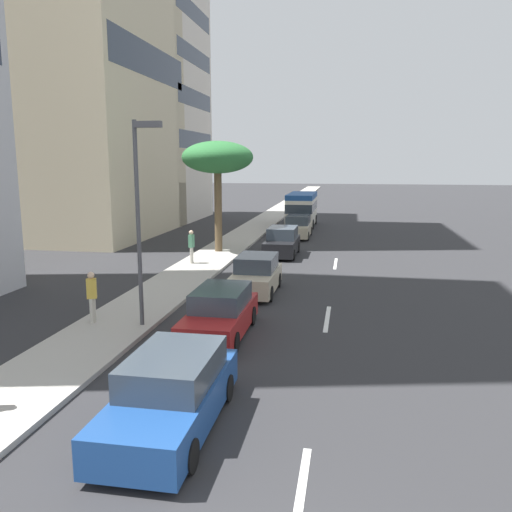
{
  "coord_description": "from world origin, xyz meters",
  "views": [
    {
      "loc": [
        -4.55,
        -0.67,
        5.64
      ],
      "look_at": [
        17.1,
        3.2,
        1.65
      ],
      "focal_mm": 36.76,
      "sensor_mm": 36.0,
      "label": 1
    }
  ],
  "objects_px": {
    "car_fifth": "(298,227)",
    "street_lamp": "(141,202)",
    "palm_tree": "(218,159)",
    "car_fourth": "(172,393)",
    "pedestrian_near_lamp": "(191,245)",
    "minibus_lead": "(302,208)",
    "car_second": "(282,242)",
    "car_sixth": "(220,314)",
    "pedestrian_by_tree": "(92,295)",
    "car_third": "(256,275)"
  },
  "relations": [
    {
      "from": "pedestrian_by_tree",
      "to": "car_third",
      "type": "bearing_deg",
      "value": 30.43
    },
    {
      "from": "palm_tree",
      "to": "street_lamp",
      "type": "bearing_deg",
      "value": -175.46
    },
    {
      "from": "car_fourth",
      "to": "street_lamp",
      "type": "xyz_separation_m",
      "value": [
        6.22,
        3.12,
        3.58
      ]
    },
    {
      "from": "car_sixth",
      "to": "car_third",
      "type": "bearing_deg",
      "value": 178.42
    },
    {
      "from": "car_third",
      "to": "street_lamp",
      "type": "height_order",
      "value": "street_lamp"
    },
    {
      "from": "car_fourth",
      "to": "pedestrian_near_lamp",
      "type": "relative_size",
      "value": 2.63
    },
    {
      "from": "car_third",
      "to": "car_fourth",
      "type": "bearing_deg",
      "value": 1.35
    },
    {
      "from": "car_fifth",
      "to": "street_lamp",
      "type": "height_order",
      "value": "street_lamp"
    },
    {
      "from": "minibus_lead",
      "to": "palm_tree",
      "type": "height_order",
      "value": "palm_tree"
    },
    {
      "from": "car_second",
      "to": "car_third",
      "type": "relative_size",
      "value": 1.09
    },
    {
      "from": "car_second",
      "to": "car_fifth",
      "type": "bearing_deg",
      "value": 178.68
    },
    {
      "from": "car_fifth",
      "to": "car_third",
      "type": "bearing_deg",
      "value": -0.41
    },
    {
      "from": "car_fourth",
      "to": "car_second",
      "type": "bearing_deg",
      "value": -179.09
    },
    {
      "from": "street_lamp",
      "to": "car_fourth",
      "type": "bearing_deg",
      "value": -153.38
    },
    {
      "from": "car_fourth",
      "to": "palm_tree",
      "type": "xyz_separation_m",
      "value": [
        21.15,
        4.31,
        5.02
      ]
    },
    {
      "from": "minibus_lead",
      "to": "palm_tree",
      "type": "bearing_deg",
      "value": -14.64
    },
    {
      "from": "car_fifth",
      "to": "pedestrian_by_tree",
      "type": "xyz_separation_m",
      "value": [
        -22.86,
        4.82,
        0.37
      ]
    },
    {
      "from": "minibus_lead",
      "to": "pedestrian_near_lamp",
      "type": "height_order",
      "value": "minibus_lead"
    },
    {
      "from": "car_fourth",
      "to": "street_lamp",
      "type": "relative_size",
      "value": 0.7
    },
    {
      "from": "street_lamp",
      "to": "pedestrian_near_lamp",
      "type": "bearing_deg",
      "value": 8.74
    },
    {
      "from": "pedestrian_by_tree",
      "to": "car_sixth",
      "type": "bearing_deg",
      "value": -21.4
    },
    {
      "from": "car_fourth",
      "to": "car_sixth",
      "type": "height_order",
      "value": "car_fourth"
    },
    {
      "from": "car_fifth",
      "to": "car_sixth",
      "type": "bearing_deg",
      "value": -0.71
    },
    {
      "from": "street_lamp",
      "to": "car_fifth",
      "type": "bearing_deg",
      "value": -7.42
    },
    {
      "from": "car_second",
      "to": "car_fifth",
      "type": "xyz_separation_m",
      "value": [
        7.89,
        -0.18,
        -0.03
      ]
    },
    {
      "from": "car_third",
      "to": "palm_tree",
      "type": "bearing_deg",
      "value": -156.68
    },
    {
      "from": "car_third",
      "to": "car_fourth",
      "type": "distance_m",
      "value": 11.81
    },
    {
      "from": "car_fifth",
      "to": "palm_tree",
      "type": "relative_size",
      "value": 0.68
    },
    {
      "from": "car_sixth",
      "to": "pedestrian_near_lamp",
      "type": "distance_m",
      "value": 11.85
    },
    {
      "from": "street_lamp",
      "to": "palm_tree",
      "type": "bearing_deg",
      "value": 4.54
    },
    {
      "from": "car_second",
      "to": "car_fifth",
      "type": "distance_m",
      "value": 7.89
    },
    {
      "from": "car_third",
      "to": "car_sixth",
      "type": "xyz_separation_m",
      "value": [
        -5.79,
        0.16,
        -0.03
      ]
    },
    {
      "from": "car_sixth",
      "to": "pedestrian_by_tree",
      "type": "bearing_deg",
      "value": -91.41
    },
    {
      "from": "palm_tree",
      "to": "pedestrian_by_tree",
      "type": "bearing_deg",
      "value": 177.46
    },
    {
      "from": "pedestrian_near_lamp",
      "to": "car_second",
      "type": "bearing_deg",
      "value": 143.24
    },
    {
      "from": "palm_tree",
      "to": "street_lamp",
      "type": "relative_size",
      "value": 0.99
    },
    {
      "from": "car_fourth",
      "to": "pedestrian_by_tree",
      "type": "bearing_deg",
      "value": -140.96
    },
    {
      "from": "street_lamp",
      "to": "car_third",
      "type": "bearing_deg",
      "value": -26.97
    },
    {
      "from": "palm_tree",
      "to": "street_lamp",
      "type": "xyz_separation_m",
      "value": [
        -14.93,
        -1.19,
        -1.44
      ]
    },
    {
      "from": "minibus_lead",
      "to": "car_fifth",
      "type": "height_order",
      "value": "minibus_lead"
    },
    {
      "from": "car_third",
      "to": "pedestrian_near_lamp",
      "type": "bearing_deg",
      "value": -139.25
    },
    {
      "from": "pedestrian_by_tree",
      "to": "palm_tree",
      "type": "distance_m",
      "value": 15.74
    },
    {
      "from": "car_third",
      "to": "pedestrian_by_tree",
      "type": "bearing_deg",
      "value": -39.58
    },
    {
      "from": "car_third",
      "to": "car_fourth",
      "type": "relative_size",
      "value": 0.85
    },
    {
      "from": "pedestrian_near_lamp",
      "to": "street_lamp",
      "type": "distance_m",
      "value": 11.39
    },
    {
      "from": "minibus_lead",
      "to": "car_second",
      "type": "distance_m",
      "value": 14.67
    },
    {
      "from": "car_fifth",
      "to": "car_second",
      "type": "bearing_deg",
      "value": -1.32
    },
    {
      "from": "minibus_lead",
      "to": "street_lamp",
      "type": "xyz_separation_m",
      "value": [
        -29.53,
        2.63,
        2.75
      ]
    },
    {
      "from": "car_sixth",
      "to": "car_fifth",
      "type": "bearing_deg",
      "value": 179.29
    },
    {
      "from": "car_fifth",
      "to": "pedestrian_near_lamp",
      "type": "distance_m",
      "value": 12.83
    }
  ]
}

